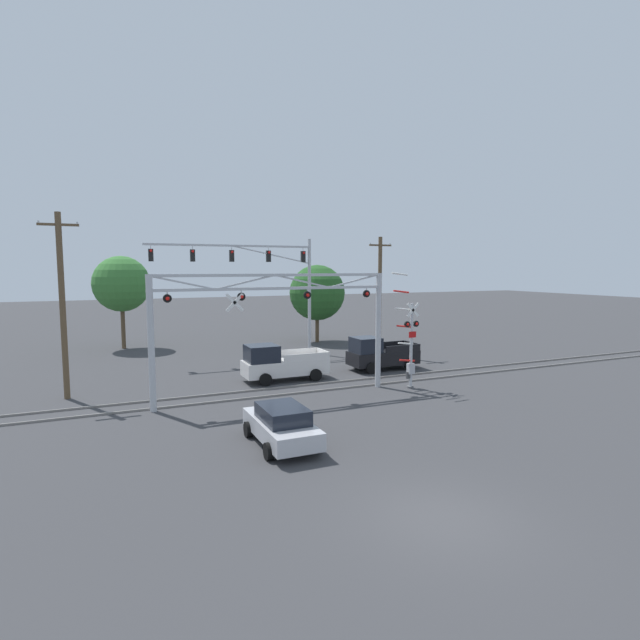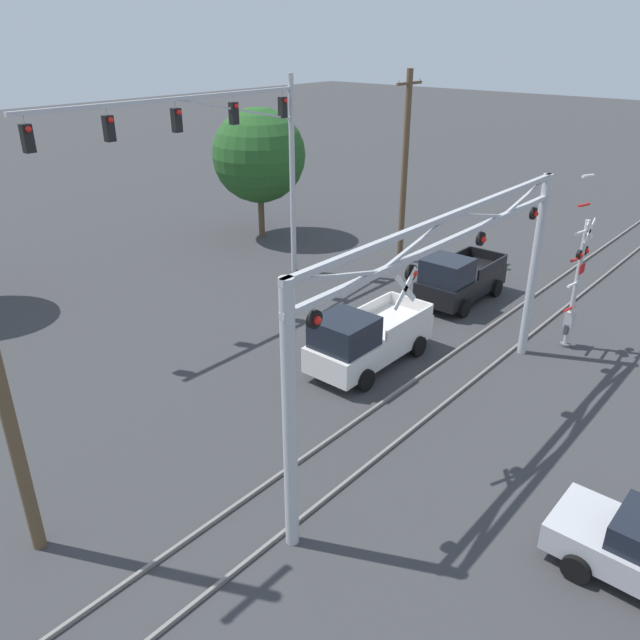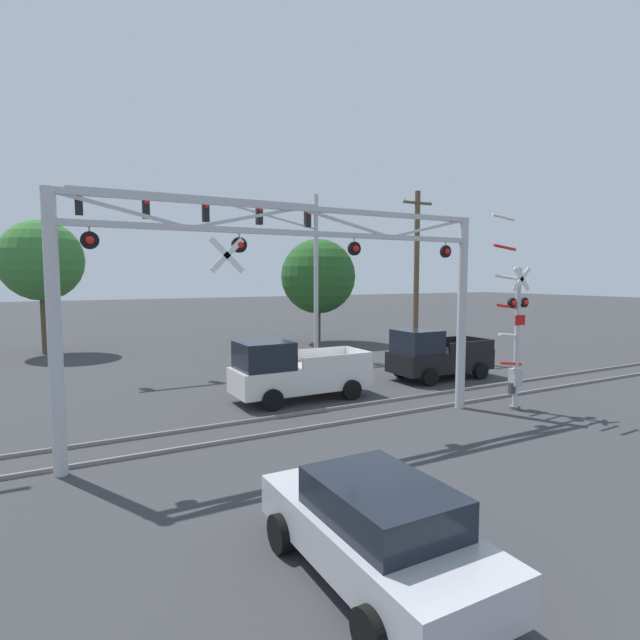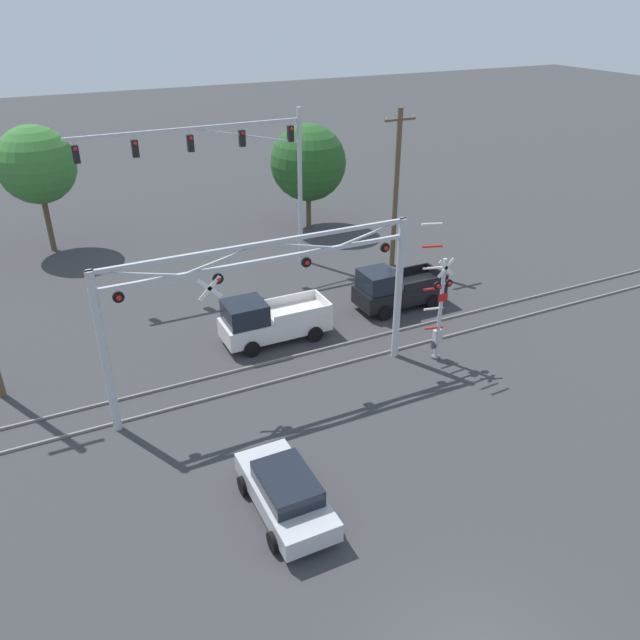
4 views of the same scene
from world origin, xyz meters
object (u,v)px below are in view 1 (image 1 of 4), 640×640
pickup_truck_lead (280,364)px  traffic_signal_span (269,273)px  pickup_truck_following (379,354)px  background_tree_far_left_verge (121,284)px  utility_pole_left (62,304)px  crossing_signal_mast (410,346)px  crossing_gantry (275,317)px  utility_pole_right (380,295)px  background_tree_beyond_span (317,293)px  sedan_waiting (282,425)px

pickup_truck_lead → traffic_signal_span: bearing=75.9°
traffic_signal_span → pickup_truck_following: 10.26m
background_tree_far_left_verge → utility_pole_left: bearing=-102.0°
crossing_signal_mast → background_tree_far_left_verge: (-13.32, 20.40, 2.84)m
crossing_gantry → utility_pole_left: size_ratio=1.31×
utility_pole_right → background_tree_far_left_verge: bearing=147.5°
pickup_truck_lead → utility_pole_right: size_ratio=0.56×
traffic_signal_span → pickup_truck_lead: size_ratio=2.46×
crossing_gantry → utility_pole_right: utility_pole_right is taller
pickup_truck_following → pickup_truck_lead: bearing=-176.7°
utility_pole_right → background_tree_beyond_span: size_ratio=1.29×
crossing_signal_mast → background_tree_far_left_verge: bearing=123.1°
sedan_waiting → pickup_truck_lead: bearing=70.9°
crossing_gantry → traffic_signal_span: size_ratio=1.00×
utility_pole_right → background_tree_far_left_verge: 20.28m
crossing_signal_mast → utility_pole_left: bearing=163.3°
sedan_waiting → background_tree_beyond_span: 25.62m
utility_pole_left → pickup_truck_following: bearing=-0.4°
sedan_waiting → background_tree_far_left_verge: background_tree_far_left_verge is taller
crossing_signal_mast → sedan_waiting: (-9.12, -5.35, -1.55)m
sedan_waiting → traffic_signal_span: bearing=73.1°
background_tree_beyond_span → background_tree_far_left_verge: background_tree_far_left_verge is taller
sedan_waiting → background_tree_beyond_span: size_ratio=0.62×
sedan_waiting → utility_pole_left: size_ratio=0.46×
background_tree_beyond_span → utility_pole_right: bearing=-78.8°
crossing_signal_mast → utility_pole_left: (-16.59, 4.99, 2.37)m
traffic_signal_span → utility_pole_left: bearing=-150.1°
sedan_waiting → utility_pole_right: utility_pole_right is taller
pickup_truck_lead → sedan_waiting: size_ratio=1.16×
background_tree_beyond_span → background_tree_far_left_verge: 15.85m
crossing_gantry → crossing_signal_mast: size_ratio=1.92×
pickup_truck_following → sedan_waiting: bearing=-134.8°
traffic_signal_span → sedan_waiting: traffic_signal_span is taller
crossing_gantry → background_tree_far_left_verge: background_tree_far_left_verge is taller
crossing_gantry → pickup_truck_following: crossing_gantry is taller
traffic_signal_span → pickup_truck_lead: (-1.99, -7.93, -5.08)m
traffic_signal_span → crossing_signal_mast: bearing=-73.3°
utility_pole_left → background_tree_far_left_verge: (3.28, 15.41, 0.47)m
utility_pole_right → background_tree_beyond_span: (-1.56, 7.85, -0.18)m
traffic_signal_span → utility_pole_left: size_ratio=1.31×
crossing_signal_mast → utility_pole_right: bearing=68.4°
crossing_signal_mast → pickup_truck_lead: bearing=141.9°
background_tree_far_left_verge → sedan_waiting: bearing=-80.7°
sedan_waiting → utility_pole_right: (12.89, 14.85, 3.71)m
crossing_gantry → pickup_truck_lead: (1.46, 3.51, -3.03)m
crossing_gantry → sedan_waiting: (-1.94, -6.31, -3.27)m
crossing_signal_mast → traffic_signal_span: (-3.73, 12.40, 3.77)m
crossing_signal_mast → background_tree_far_left_verge: size_ratio=0.84×
crossing_signal_mast → utility_pole_left: size_ratio=0.68×
sedan_waiting → background_tree_far_left_verge: bearing=99.3°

